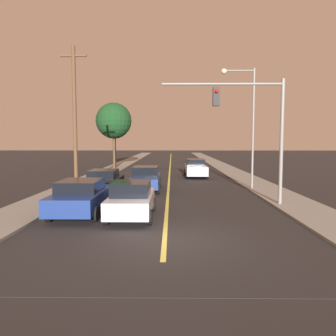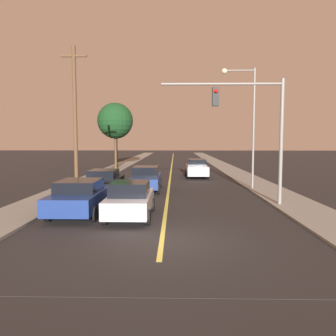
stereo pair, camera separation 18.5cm
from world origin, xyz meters
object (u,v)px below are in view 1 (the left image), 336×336
at_px(car_outer_lane_front, 82,196).
at_px(tree_left_near, 114,121).
at_px(traffic_signal_mast, 253,118).
at_px(streetlamp_right, 246,112).
at_px(car_outer_lane_second, 104,182).
at_px(car_near_lane_second, 146,178).
at_px(car_far_oncoming, 196,168).
at_px(tree_left_far, 114,122).
at_px(utility_pole_left, 75,117).
at_px(car_near_lane_front, 132,200).

relative_size(car_outer_lane_front, tree_left_near, 0.64).
relative_size(traffic_signal_mast, streetlamp_right, 0.78).
bearing_deg(car_outer_lane_second, car_near_lane_second, 41.98).
distance_m(car_near_lane_second, tree_left_near, 17.50).
bearing_deg(tree_left_near, car_far_oncoming, -43.02).
bearing_deg(tree_left_near, traffic_signal_mast, -63.43).
relative_size(car_near_lane_second, car_outer_lane_second, 1.03).
bearing_deg(car_far_oncoming, tree_left_far, -45.46).
bearing_deg(car_outer_lane_front, streetlamp_right, 40.00).
xyz_separation_m(car_near_lane_second, utility_pole_left, (-4.37, -0.66, 3.96)).
relative_size(traffic_signal_mast, utility_pole_left, 0.69).
relative_size(traffic_signal_mast, tree_left_far, 0.85).
distance_m(car_near_lane_second, car_far_oncoming, 8.85).
bearing_deg(car_near_lane_front, tree_left_far, 101.57).
bearing_deg(tree_left_far, car_near_lane_front, -78.43).
xyz_separation_m(car_outer_lane_front, tree_left_near, (-2.60, 23.02, 4.73)).
bearing_deg(utility_pole_left, car_near_lane_front, -57.70).
bearing_deg(tree_left_near, tree_left_far, 98.13).
distance_m(car_outer_lane_front, tree_left_near, 23.65).
height_order(car_near_lane_front, traffic_signal_mast, traffic_signal_mast).
xyz_separation_m(car_near_lane_second, car_outer_lane_second, (-2.30, -2.07, 0.00)).
height_order(car_outer_lane_front, tree_left_near, tree_left_near).
bearing_deg(tree_left_far, tree_left_near, -81.87).
bearing_deg(car_far_oncoming, car_outer_lane_front, 67.63).
xyz_separation_m(car_far_oncoming, tree_left_far, (-8.85, 8.99, 4.56)).
bearing_deg(streetlamp_right, tree_left_far, 125.16).
height_order(streetlamp_right, tree_left_far, streetlamp_right).
xyz_separation_m(car_outer_lane_second, car_far_oncoming, (6.12, 10.06, 0.01)).
relative_size(car_near_lane_front, tree_left_far, 0.56).
xyz_separation_m(utility_pole_left, tree_left_far, (-0.66, 17.64, 0.62)).
xyz_separation_m(car_near_lane_front, tree_left_near, (-4.90, 23.70, 4.74)).
height_order(utility_pole_left, tree_left_far, utility_pole_left).
relative_size(car_near_lane_second, car_far_oncoming, 0.91).
bearing_deg(utility_pole_left, car_near_lane_second, 8.60).
bearing_deg(tree_left_far, car_outer_lane_front, -83.49).
distance_m(car_near_lane_front, tree_left_near, 24.66).
distance_m(car_near_lane_front, tree_left_far, 25.47).
bearing_deg(car_near_lane_front, utility_pole_left, 122.30).
distance_m(traffic_signal_mast, utility_pole_left, 10.93).
distance_m(car_outer_lane_front, car_far_oncoming, 16.09).
bearing_deg(car_outer_lane_second, car_near_lane_front, -67.27).
height_order(car_near_lane_front, tree_left_far, tree_left_far).
bearing_deg(car_near_lane_second, car_outer_lane_front, -108.47).
bearing_deg(car_outer_lane_second, tree_left_far, 98.14).
height_order(car_near_lane_second, car_outer_lane_second, car_near_lane_second).
xyz_separation_m(car_far_oncoming, tree_left_near, (-8.73, 8.14, 4.70)).
height_order(car_near_lane_front, car_outer_lane_front, car_near_lane_front).
bearing_deg(streetlamp_right, car_near_lane_second, -175.32).
xyz_separation_m(car_near_lane_front, traffic_signal_mast, (5.66, 2.58, 3.59)).
distance_m(car_near_lane_second, car_outer_lane_second, 3.10).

